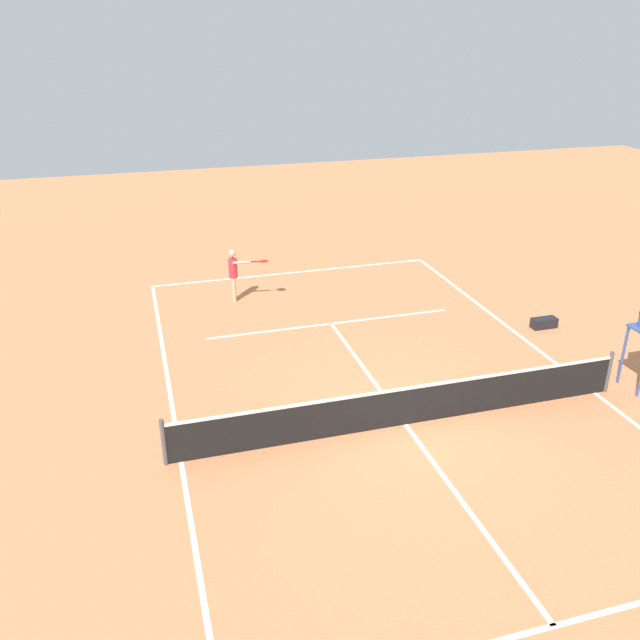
# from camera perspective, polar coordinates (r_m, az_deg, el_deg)

# --- Properties ---
(ground_plane) EXTENTS (60.00, 60.00, 0.00)m
(ground_plane) POSITION_cam_1_polar(r_m,az_deg,el_deg) (15.16, 7.37, -8.91)
(ground_plane) COLOR #D37A4C
(court_lines) EXTENTS (10.06, 20.74, 0.01)m
(court_lines) POSITION_cam_1_polar(r_m,az_deg,el_deg) (15.16, 7.37, -8.90)
(court_lines) COLOR white
(court_lines) RESTS_ON ground
(tennis_net) EXTENTS (10.66, 0.10, 1.07)m
(tennis_net) POSITION_cam_1_polar(r_m,az_deg,el_deg) (14.90, 7.47, -7.31)
(tennis_net) COLOR #4C4C51
(tennis_net) RESTS_ON ground
(player_serving) EXTENTS (1.26, 0.68, 1.71)m
(player_serving) POSITION_cam_1_polar(r_m,az_deg,el_deg) (21.31, -7.37, 4.23)
(player_serving) COLOR #D8A884
(player_serving) RESTS_ON ground
(tennis_ball) EXTENTS (0.07, 0.07, 0.07)m
(tennis_ball) POSITION_cam_1_polar(r_m,az_deg,el_deg) (19.88, -5.29, -0.25)
(tennis_ball) COLOR #CCE033
(tennis_ball) RESTS_ON ground
(equipment_bag) EXTENTS (0.76, 0.32, 0.30)m
(equipment_bag) POSITION_cam_1_polar(r_m,az_deg,el_deg) (20.61, 18.76, -0.24)
(equipment_bag) COLOR black
(equipment_bag) RESTS_ON ground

